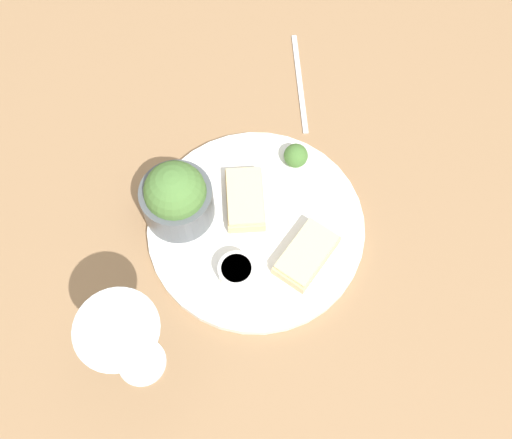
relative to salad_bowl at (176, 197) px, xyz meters
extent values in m
plane|color=#93704C|center=(0.03, -0.10, -0.06)|extent=(4.00, 4.00, 0.00)
cylinder|color=white|center=(0.03, -0.10, -0.05)|extent=(0.30, 0.30, 0.01)
cylinder|color=#4C5156|center=(0.00, 0.00, -0.02)|extent=(0.10, 0.10, 0.06)
sphere|color=#4C7A38|center=(0.00, 0.00, 0.01)|extent=(0.08, 0.08, 0.08)
cylinder|color=white|center=(-0.04, -0.12, -0.03)|extent=(0.05, 0.05, 0.03)
cylinder|color=beige|center=(-0.04, -0.12, -0.02)|extent=(0.04, 0.04, 0.01)
cube|color=#D1B27F|center=(0.06, -0.07, -0.04)|extent=(0.11, 0.09, 0.02)
cube|color=beige|center=(0.06, -0.07, -0.02)|extent=(0.10, 0.09, 0.01)
cube|color=#D1B27F|center=(0.02, -0.19, -0.04)|extent=(0.10, 0.06, 0.02)
cube|color=beige|center=(0.02, -0.19, -0.02)|extent=(0.09, 0.06, 0.01)
cylinder|color=silver|center=(-0.20, -0.07, -0.06)|extent=(0.06, 0.06, 0.01)
cylinder|color=silver|center=(-0.20, -0.07, -0.01)|extent=(0.01, 0.01, 0.09)
cone|color=silver|center=(-0.20, -0.07, 0.07)|extent=(0.09, 0.09, 0.08)
sphere|color=#477533|center=(0.15, -0.11, -0.03)|extent=(0.04, 0.04, 0.04)
cube|color=silver|center=(0.29, -0.04, -0.06)|extent=(0.16, 0.11, 0.01)
camera|label=1|loc=(-0.28, -0.28, 0.78)|focal=45.00mm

